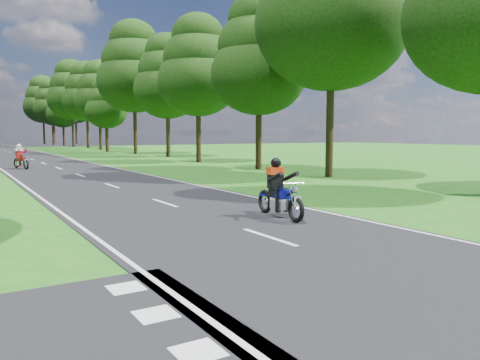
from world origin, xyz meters
TOP-DOWN VIEW (x-y plane):
  - ground at (0.00, 0.00)m, footprint 160.00×160.00m
  - main_road at (0.00, 50.00)m, footprint 7.00×140.00m
  - road_markings at (-0.14, 48.13)m, footprint 7.40×140.00m
  - treeline at (1.43, 60.06)m, footprint 40.00×115.35m
  - rider_near_blue at (1.65, 3.84)m, footprint 0.84×2.02m
  - rider_far_red at (-2.17, 26.67)m, footprint 1.10×2.03m

SIDE VIEW (x-z plane):
  - ground at x=0.00m, z-range 0.00..0.00m
  - main_road at x=0.00m, z-range 0.00..0.02m
  - road_markings at x=-0.14m, z-range 0.02..0.03m
  - rider_far_red at x=-2.17m, z-range 0.02..1.63m
  - rider_near_blue at x=1.65m, z-range 0.02..1.66m
  - treeline at x=1.43m, z-range 0.86..15.65m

